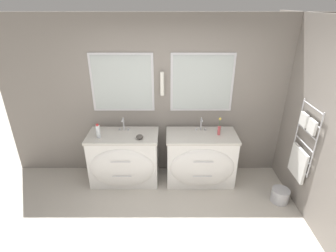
{
  "coord_description": "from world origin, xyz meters",
  "views": [
    {
      "loc": [
        -0.02,
        -2.14,
        2.72
      ],
      "look_at": [
        -0.01,
        1.27,
        1.1
      ],
      "focal_mm": 28.0,
      "sensor_mm": 36.0,
      "label": 1
    }
  ],
  "objects_px": {
    "vanity_left": "(124,159)",
    "vanity_right": "(200,159)",
    "amenity_bowl": "(139,137)",
    "waste_bin": "(279,195)",
    "flower_vase": "(219,128)",
    "toiletry_bottle": "(97,131)"
  },
  "relations": [
    {
      "from": "vanity_left",
      "to": "toiletry_bottle",
      "type": "height_order",
      "value": "toiletry_bottle"
    },
    {
      "from": "vanity_left",
      "to": "toiletry_bottle",
      "type": "distance_m",
      "value": 0.63
    },
    {
      "from": "vanity_right",
      "to": "amenity_bowl",
      "type": "bearing_deg",
      "value": -173.69
    },
    {
      "from": "vanity_left",
      "to": "amenity_bowl",
      "type": "bearing_deg",
      "value": -20.65
    },
    {
      "from": "vanity_left",
      "to": "vanity_right",
      "type": "bearing_deg",
      "value": 0.0
    },
    {
      "from": "vanity_right",
      "to": "toiletry_bottle",
      "type": "bearing_deg",
      "value": -177.89
    },
    {
      "from": "vanity_left",
      "to": "waste_bin",
      "type": "xyz_separation_m",
      "value": [
        2.39,
        -0.5,
        -0.32
      ]
    },
    {
      "from": "vanity_left",
      "to": "toiletry_bottle",
      "type": "xyz_separation_m",
      "value": [
        -0.35,
        -0.06,
        0.52
      ]
    },
    {
      "from": "amenity_bowl",
      "to": "flower_vase",
      "type": "height_order",
      "value": "flower_vase"
    },
    {
      "from": "toiletry_bottle",
      "to": "amenity_bowl",
      "type": "bearing_deg",
      "value": -4.31
    },
    {
      "from": "vanity_left",
      "to": "vanity_right",
      "type": "height_order",
      "value": "same"
    },
    {
      "from": "amenity_bowl",
      "to": "waste_bin",
      "type": "distance_m",
      "value": 2.28
    },
    {
      "from": "amenity_bowl",
      "to": "toiletry_bottle",
      "type": "bearing_deg",
      "value": 175.69
    },
    {
      "from": "flower_vase",
      "to": "waste_bin",
      "type": "relative_size",
      "value": 1.11
    },
    {
      "from": "vanity_right",
      "to": "waste_bin",
      "type": "bearing_deg",
      "value": -23.68
    },
    {
      "from": "waste_bin",
      "to": "vanity_right",
      "type": "bearing_deg",
      "value": 156.32
    },
    {
      "from": "vanity_right",
      "to": "waste_bin",
      "type": "height_order",
      "value": "vanity_right"
    },
    {
      "from": "vanity_left",
      "to": "vanity_right",
      "type": "distance_m",
      "value": 1.24
    },
    {
      "from": "toiletry_bottle",
      "to": "waste_bin",
      "type": "distance_m",
      "value": 2.9
    },
    {
      "from": "vanity_right",
      "to": "flower_vase",
      "type": "distance_m",
      "value": 0.59
    },
    {
      "from": "vanity_left",
      "to": "vanity_right",
      "type": "xyz_separation_m",
      "value": [
        1.24,
        0.0,
        0.0
      ]
    },
    {
      "from": "vanity_left",
      "to": "amenity_bowl",
      "type": "distance_m",
      "value": 0.54
    }
  ]
}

